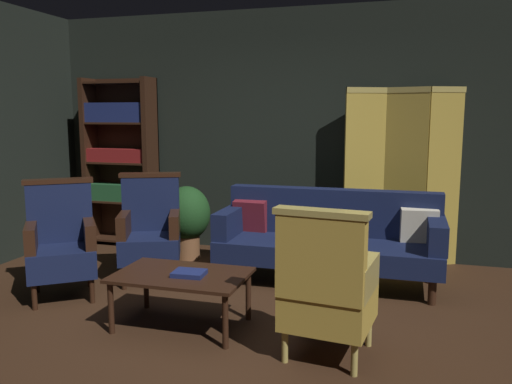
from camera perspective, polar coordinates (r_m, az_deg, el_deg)
The scene contains 11 objects.
ground_plane at distance 4.03m, azimuth -3.33°, elevation -15.17°, with size 10.00×10.00×0.00m, color #331E11.
back_wall at distance 6.05m, azimuth 4.44°, elevation 6.46°, with size 7.20×0.10×2.80m, color black.
folding_screen at distance 5.80m, azimuth 16.04°, elevation 1.96°, with size 1.28×0.33×1.90m.
bookshelf at distance 6.63m, azimuth -14.62°, elevation 3.64°, with size 0.90×0.32×2.05m.
velvet_couch at distance 5.11m, azimuth 8.04°, elevation -4.76°, with size 2.12×0.78×0.88m.
coffee_table at distance 4.05m, azimuth -8.19°, elevation -9.46°, with size 1.00×0.64×0.42m.
armchair_gilt_accent at distance 3.50m, azimuth 7.77°, elevation -10.35°, with size 0.64×0.64×1.04m.
armchair_wing_left at distance 4.96m, azimuth -20.58°, elevation -5.17°, with size 0.81×0.81×1.04m.
armchair_wing_right at distance 5.20m, azimuth -11.51°, elevation -4.15°, with size 0.76×0.76×1.04m.
potted_plant at distance 5.88m, azimuth -7.61°, elevation -2.73°, with size 0.53×0.53×0.82m.
book_navy_cloth at distance 3.97m, azimuth -7.35°, elevation -8.84°, with size 0.24×0.18×0.04m, color navy.
Camera 1 is at (1.25, -3.47, 1.62)m, focal length 36.46 mm.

